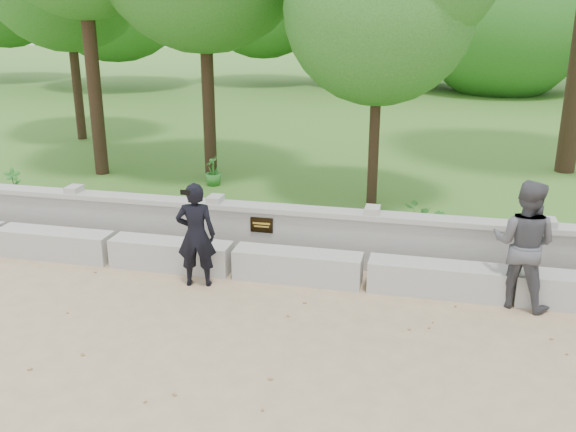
# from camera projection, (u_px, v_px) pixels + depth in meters

# --- Properties ---
(ground) EXTENTS (80.00, 80.00, 0.00)m
(ground) POSITION_uv_depth(u_px,v_px,m) (187.00, 333.00, 8.00)
(ground) COLOR tan
(ground) RESTS_ON ground
(lawn) EXTENTS (40.00, 22.00, 0.25)m
(lawn) POSITION_uv_depth(u_px,v_px,m) (347.00, 125.00, 20.89)
(lawn) COLOR #3E6724
(lawn) RESTS_ON ground
(concrete_bench) EXTENTS (11.90, 0.45, 0.45)m
(concrete_bench) POSITION_uv_depth(u_px,v_px,m) (233.00, 260.00, 9.68)
(concrete_bench) COLOR #ACA9A2
(concrete_bench) RESTS_ON ground
(parapet_wall) EXTENTS (12.50, 0.35, 0.90)m
(parapet_wall) POSITION_uv_depth(u_px,v_px,m) (246.00, 230.00, 10.25)
(parapet_wall) COLOR #A19F98
(parapet_wall) RESTS_ON ground
(man_main) EXTENTS (0.63, 0.57, 1.54)m
(man_main) POSITION_uv_depth(u_px,v_px,m) (196.00, 235.00, 9.14)
(man_main) COLOR black
(man_main) RESTS_ON ground
(visitor_left) EXTENTS (1.03, 0.92, 1.76)m
(visitor_left) POSITION_uv_depth(u_px,v_px,m) (524.00, 244.00, 8.49)
(visitor_left) COLOR #48484E
(visitor_left) RESTS_ON ground
(shrub_a) EXTENTS (0.37, 0.37, 0.59)m
(shrub_a) POSITION_uv_depth(u_px,v_px,m) (13.00, 183.00, 12.61)
(shrub_a) COLOR #2B6F25
(shrub_a) RESTS_ON lawn
(shrub_b) EXTENTS (0.34, 0.36, 0.52)m
(shrub_b) POSITION_uv_depth(u_px,v_px,m) (438.00, 227.00, 10.24)
(shrub_b) COLOR #2B6F25
(shrub_b) RESTS_ON lawn
(shrub_c) EXTENTS (0.74, 0.75, 0.63)m
(shrub_c) POSITION_uv_depth(u_px,v_px,m) (422.00, 223.00, 10.27)
(shrub_c) COLOR #2B6F25
(shrub_c) RESTS_ON lawn
(shrub_d) EXTENTS (0.42, 0.44, 0.63)m
(shrub_d) POSITION_uv_depth(u_px,v_px,m) (213.00, 171.00, 13.44)
(shrub_d) COLOR #2B6F25
(shrub_d) RESTS_ON lawn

